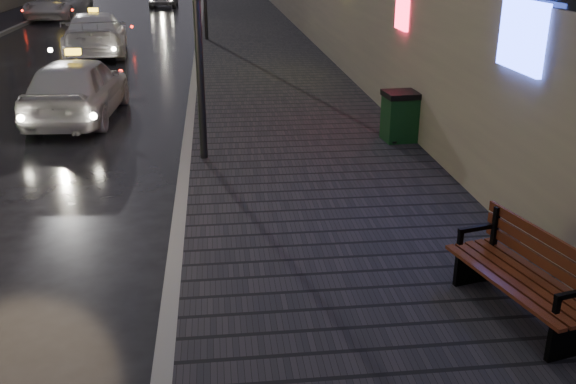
# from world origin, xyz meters

# --- Properties ---
(ground) EXTENTS (120.00, 120.00, 0.00)m
(ground) POSITION_xyz_m (0.00, 0.00, 0.00)
(ground) COLOR black
(ground) RESTS_ON ground
(sidewalk) EXTENTS (4.60, 58.00, 0.15)m
(sidewalk) POSITION_xyz_m (3.90, 21.00, 0.07)
(sidewalk) COLOR black
(sidewalk) RESTS_ON ground
(curb) EXTENTS (0.20, 58.00, 0.15)m
(curb) POSITION_xyz_m (1.50, 21.00, 0.07)
(curb) COLOR slate
(curb) RESTS_ON ground
(bench) EXTENTS (1.06, 1.97, 0.96)m
(bench) POSITION_xyz_m (5.32, 0.11, 0.63)
(bench) COLOR black
(bench) RESTS_ON sidewalk
(trash_bin) EXTENTS (0.70, 0.70, 1.00)m
(trash_bin) POSITION_xyz_m (5.80, 6.71, 0.66)
(trash_bin) COLOR black
(trash_bin) RESTS_ON sidewalk
(taxi_near) EXTENTS (2.04, 4.54, 1.51)m
(taxi_near) POSITION_xyz_m (-1.11, 9.79, 0.76)
(taxi_near) COLOR #BAB9C0
(taxi_near) RESTS_ON ground
(taxi_mid) EXTENTS (2.74, 5.58, 1.56)m
(taxi_mid) POSITION_xyz_m (-2.21, 19.33, 0.78)
(taxi_mid) COLOR white
(taxi_mid) RESTS_ON ground
(taxi_far) EXTENTS (3.15, 5.63, 1.49)m
(taxi_far) POSITION_xyz_m (-6.26, 32.12, 0.74)
(taxi_far) COLOR silver
(taxi_far) RESTS_ON ground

